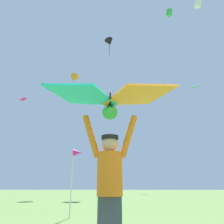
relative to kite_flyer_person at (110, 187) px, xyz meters
name	(u,v)px	position (x,y,z in m)	size (l,w,h in m)	color
kite_flyer_person	(110,187)	(0.00, 0.00, 0.00)	(0.81, 0.35, 1.92)	#424751
held_stunt_kite	(110,99)	(0.00, -0.08, 1.22)	(1.96, 1.06, 0.42)	black
distant_kite_white_high_right	(198,3)	(8.79, 13.47, 18.04)	(0.91, 1.06, 1.20)	white
distant_kite_black_far_center	(109,42)	(-0.77, 22.65, 20.52)	(1.70, 1.56, 2.98)	black
distant_kite_black_high_left	(140,87)	(5.19, 34.68, 19.06)	(0.97, 0.93, 0.41)	black
distant_kite_magenta_low_left	(23,99)	(-11.36, 20.25, 10.21)	(1.02, 1.05, 0.40)	#DB2393
distant_kite_green_overhead_distant	(169,12)	(6.55, 16.05, 19.41)	(0.81, 0.80, 0.87)	green
distant_kite_green_mid_left	(195,87)	(10.98, 22.55, 12.86)	(1.14, 1.15, 0.36)	green
distant_kite_orange_mid_right	(74,79)	(-4.75, 18.16, 11.83)	(1.40, 1.39, 2.44)	orange
marker_flag	(76,158)	(-1.27, 4.26, 0.93)	(0.30, 0.24, 2.16)	silver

